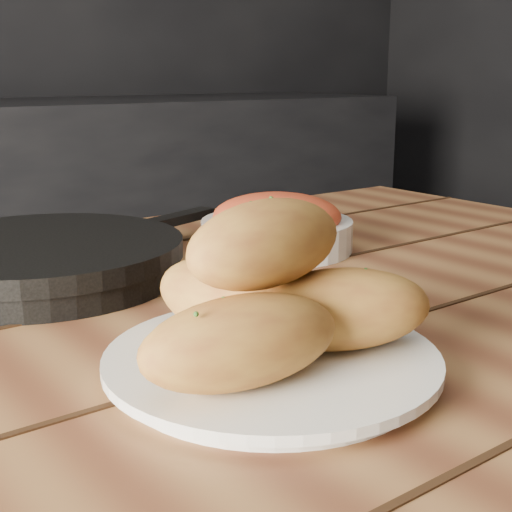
% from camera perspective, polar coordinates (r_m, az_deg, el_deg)
% --- Properties ---
extents(table, '(1.59, 0.95, 0.75)m').
position_cam_1_polar(table, '(0.67, -8.34, -13.71)').
color(table, brown).
rests_on(table, ground).
extents(plate, '(0.26, 0.26, 0.02)m').
position_cam_1_polar(plate, '(0.55, 1.27, -8.56)').
color(plate, white).
rests_on(plate, table).
extents(bread_rolls, '(0.26, 0.21, 0.12)m').
position_cam_1_polar(bread_rolls, '(0.53, 1.07, -3.35)').
color(bread_rolls, '#BD8934').
rests_on(bread_rolls, plate).
extents(skillet, '(0.44, 0.32, 0.05)m').
position_cam_1_polar(skillet, '(0.83, -16.71, -0.23)').
color(skillet, black).
rests_on(skillet, table).
extents(bowl, '(0.20, 0.20, 0.07)m').
position_cam_1_polar(bowl, '(0.92, 1.67, 2.47)').
color(bowl, white).
rests_on(bowl, table).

